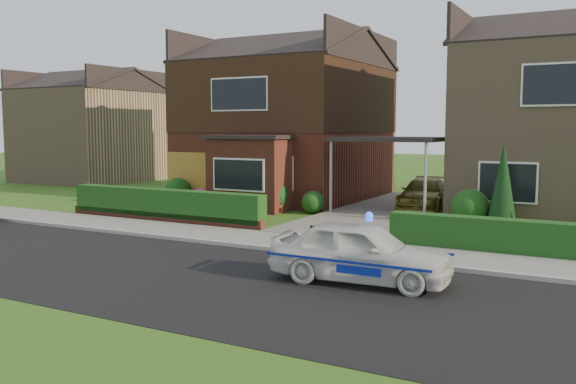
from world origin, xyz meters
The scene contains 23 objects.
ground centered at (0.00, 0.00, 0.00)m, with size 120.00×120.00×0.00m, color #265115.
road centered at (0.00, 0.00, 0.00)m, with size 60.00×6.00×0.02m, color black.
kerb centered at (0.00, 3.05, 0.06)m, with size 60.00×0.16×0.12m, color #9E9993.
sidewalk centered at (0.00, 4.10, 0.05)m, with size 60.00×2.00×0.10m, color slate.
driveway centered at (0.00, 11.00, 0.06)m, with size 3.80×12.00×0.12m, color #666059.
house_left centered at (-5.78, 13.90, 3.81)m, with size 7.50×9.53×7.25m.
house_right centered at (5.80, 13.99, 3.66)m, with size 7.50×8.06×7.25m.
carport_link centered at (0.00, 10.95, 2.66)m, with size 3.80×3.00×2.77m.
garage_door centered at (-8.25, 9.96, 1.05)m, with size 2.20×0.10×2.10m, color #986421.
dwarf_wall centered at (-5.80, 5.30, 0.18)m, with size 7.70×0.25×0.36m, color brown.
hedge_left centered at (-5.80, 5.45, 0.00)m, with size 7.50×0.55×0.90m, color #133E14.
hedge_right centered at (5.80, 5.35, 0.00)m, with size 7.50×0.55×0.80m, color #133E14.
shrub_left_far centered at (-8.50, 9.50, 0.54)m, with size 1.08×1.08×1.08m, color #133E14.
shrub_left_mid centered at (-4.00, 9.30, 0.66)m, with size 1.32×1.32×1.32m, color #133E14.
shrub_left_near centered at (-2.40, 9.60, 0.42)m, with size 0.84×0.84×0.84m, color #133E14.
shrub_right_near centered at (3.20, 9.40, 0.60)m, with size 1.20×1.20×1.20m, color #133E14.
conifer_a centered at (4.20, 9.20, 1.30)m, with size 0.90×0.90×2.60m, color black.
neighbour_left centered at (-20.00, 16.00, 2.60)m, with size 6.50×7.00×5.20m, color #927459.
police_car centered at (2.79, 1.20, 0.62)m, with size 3.35×3.74×1.41m.
driveway_car centered at (1.00, 12.02, 0.67)m, with size 1.55×3.82×1.11m, color olive.
potted_plant_a centered at (-3.50, 9.00, 0.34)m, with size 0.36×0.25×0.69m, color gray.
potted_plant_b centered at (-6.95, 8.66, 0.36)m, with size 0.39×0.32×0.72m, color gray.
potted_plant_c centered at (-6.39, 8.16, 0.43)m, with size 0.48×0.48×0.86m, color gray.
Camera 1 is at (7.24, -10.04, 3.12)m, focal length 38.00 mm.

